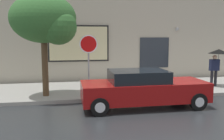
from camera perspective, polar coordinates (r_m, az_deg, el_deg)
The scene contains 8 objects.
ground_plane at distance 9.65m, azimuth 8.43°, elevation -8.35°, with size 60.00×60.00×0.00m, color #282B2D.
sidewalk at distance 12.42m, azimuth 3.93°, elevation -4.28°, with size 20.00×4.00×0.15m, color gray.
building_facade at distance 14.60m, azimuth 1.49°, elevation 10.98°, with size 20.00×0.67×7.00m.
parked_car at distance 9.42m, azimuth 7.16°, elevation -4.32°, with size 4.71×1.80×1.41m.
fire_hydrant at distance 11.56m, azimuth 6.99°, elevation -2.86°, with size 0.30×0.44×0.81m.
pedestrian_with_umbrella at distance 13.47m, azimuth 23.18°, elevation 2.91°, with size 1.04×1.04×1.88m.
street_tree at distance 10.65m, azimuth -14.94°, elevation 10.99°, with size 2.70×2.30×4.27m.
stop_sign at distance 10.40m, azimuth -5.43°, elevation 3.92°, with size 0.76×0.10×2.58m.
Camera 1 is at (-3.06, -8.76, 2.67)m, focal length 39.59 mm.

